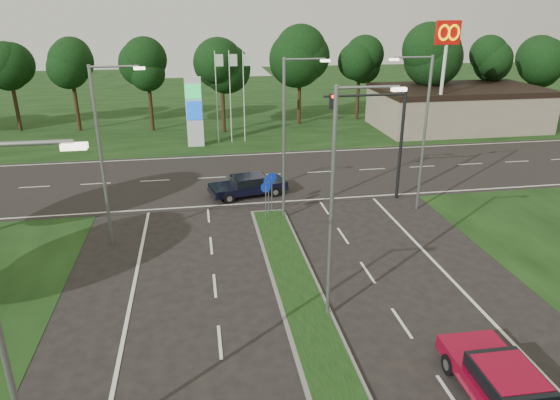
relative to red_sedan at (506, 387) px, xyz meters
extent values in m
cube|color=black|center=(-4.84, 54.60, -0.74)|extent=(160.00, 50.00, 0.02)
cube|color=black|center=(-4.84, 23.60, -0.74)|extent=(160.00, 12.00, 0.02)
cube|color=slate|center=(-4.84, 3.60, -0.68)|extent=(2.00, 26.00, 0.12)
cube|color=gray|center=(17.16, 35.60, 1.26)|extent=(16.00, 9.00, 4.00)
cylinder|color=gray|center=(-4.04, 5.60, 3.76)|extent=(0.16, 0.16, 9.00)
cylinder|color=gray|center=(-2.94, 5.60, 8.16)|extent=(2.20, 0.10, 0.10)
cube|color=#FFF2CC|center=(-1.84, 5.60, 8.06)|extent=(0.50, 0.22, 0.12)
cylinder|color=gray|center=(-4.04, 15.60, 3.76)|extent=(0.16, 0.16, 9.00)
cylinder|color=gray|center=(-2.94, 15.60, 8.16)|extent=(2.20, 0.10, 0.10)
cube|color=#FFF2CC|center=(-1.84, 15.60, 8.06)|extent=(0.50, 0.22, 0.12)
cylinder|color=gray|center=(-13.34, -0.40, 3.76)|extent=(0.16, 0.16, 9.00)
cylinder|color=gray|center=(-12.24, -0.40, 8.16)|extent=(2.20, 0.10, 0.10)
cube|color=#FFF2CC|center=(-11.14, -0.40, 8.06)|extent=(0.50, 0.22, 0.12)
cylinder|color=gray|center=(-13.34, 13.60, 3.76)|extent=(0.16, 0.16, 9.00)
cylinder|color=gray|center=(-12.24, 13.60, 8.16)|extent=(2.20, 0.10, 0.10)
cube|color=#FFF2CC|center=(-11.14, 13.60, 8.06)|extent=(0.50, 0.22, 0.12)
cylinder|color=gray|center=(4.16, 15.60, 3.76)|extent=(0.16, 0.16, 9.00)
cylinder|color=gray|center=(3.06, 15.60, 8.16)|extent=(2.20, 0.10, 0.10)
cube|color=#FFF2CC|center=(1.96, 15.60, 8.06)|extent=(0.50, 0.22, 0.12)
cylinder|color=black|center=(3.66, 17.60, 2.76)|extent=(0.20, 0.20, 7.00)
cylinder|color=black|center=(1.16, 17.60, 5.86)|extent=(5.00, 0.14, 0.14)
cube|color=black|center=(-0.84, 17.60, 5.56)|extent=(0.28, 0.28, 0.90)
sphere|color=#FF190C|center=(-0.84, 17.42, 5.86)|extent=(0.20, 0.20, 0.20)
cylinder|color=gray|center=(-5.14, 15.10, 0.36)|extent=(0.06, 0.06, 2.20)
cylinder|color=#0C26A5|center=(-5.14, 15.10, 1.36)|extent=(0.56, 0.04, 0.56)
cylinder|color=gray|center=(-4.84, 16.10, 0.36)|extent=(0.06, 0.06, 2.20)
cylinder|color=#0C26A5|center=(-4.84, 16.10, 1.36)|extent=(0.56, 0.04, 0.56)
cylinder|color=gray|center=(-4.54, 16.80, 0.36)|extent=(0.06, 0.06, 2.20)
cylinder|color=#0C26A5|center=(-4.54, 16.80, 1.36)|extent=(0.56, 0.04, 0.56)
cube|color=silver|center=(-8.84, 32.60, 2.26)|extent=(1.40, 0.30, 6.00)
cube|color=#0CA53F|center=(-8.84, 32.42, 4.06)|extent=(1.30, 0.08, 1.20)
cube|color=#0C3FBF|center=(-8.84, 32.42, 2.46)|extent=(1.30, 0.08, 1.60)
cylinder|color=silver|center=(-6.84, 33.60, 3.26)|extent=(0.08, 0.08, 8.00)
cube|color=#B2D8B2|center=(-6.49, 33.60, 6.46)|extent=(0.70, 0.02, 1.00)
cylinder|color=silver|center=(-5.64, 33.60, 3.26)|extent=(0.08, 0.08, 8.00)
cube|color=#B2D8B2|center=(-5.29, 33.60, 6.46)|extent=(0.70, 0.02, 1.00)
cylinder|color=silver|center=(-4.44, 33.60, 3.26)|extent=(0.08, 0.08, 8.00)
cube|color=#B2D8B2|center=(-4.09, 33.60, 6.46)|extent=(0.70, 0.02, 1.00)
cylinder|color=silver|center=(13.16, 31.60, 4.26)|extent=(0.30, 0.30, 10.00)
cube|color=#BF0C07|center=(13.16, 31.60, 8.66)|extent=(2.20, 0.35, 2.00)
torus|color=#FFC600|center=(12.71, 31.38, 8.66)|extent=(1.06, 0.16, 1.06)
torus|color=#FFC600|center=(13.61, 31.38, 8.66)|extent=(1.06, 0.16, 1.06)
cylinder|color=black|center=(-4.84, 39.60, 1.46)|extent=(0.36, 0.36, 4.40)
sphere|color=black|center=(-4.84, 39.60, 5.76)|extent=(6.00, 6.00, 6.00)
sphere|color=black|center=(-4.54, 39.40, 6.76)|extent=(4.80, 4.80, 4.80)
cube|color=maroon|center=(0.00, 0.03, -0.11)|extent=(2.16, 5.08, 0.52)
cube|color=black|center=(0.00, -0.07, 0.38)|extent=(1.80, 2.25, 0.48)
cube|color=maroon|center=(0.00, -0.07, 0.62)|extent=(1.69, 1.85, 0.05)
cylinder|color=black|center=(-0.92, 1.66, -0.39)|extent=(0.24, 0.71, 0.71)
cylinder|color=black|center=(0.98, 1.62, -0.39)|extent=(0.24, 0.71, 0.71)
cube|color=black|center=(-5.68, 19.60, -0.14)|extent=(5.11, 2.94, 0.49)
cube|color=black|center=(-5.58, 19.62, 0.32)|extent=(2.42, 2.08, 0.46)
cube|color=black|center=(-5.58, 19.62, 0.55)|extent=(2.02, 1.90, 0.04)
cylinder|color=black|center=(-6.98, 18.39, -0.41)|extent=(0.71, 0.36, 0.68)
cylinder|color=black|center=(-7.37, 20.15, -0.41)|extent=(0.71, 0.36, 0.68)
cylinder|color=black|center=(-3.98, 19.05, -0.41)|extent=(0.71, 0.36, 0.68)
cylinder|color=black|center=(-4.37, 20.81, -0.41)|extent=(0.71, 0.36, 0.68)
camera|label=1|loc=(-8.69, -10.64, 10.65)|focal=32.00mm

